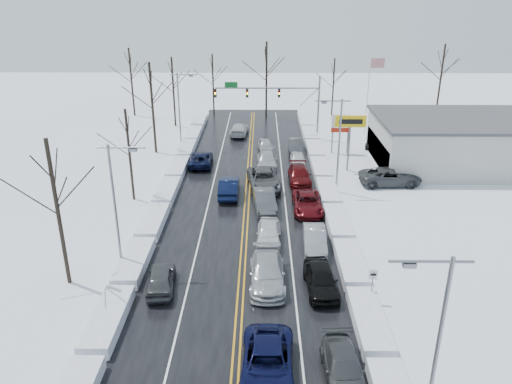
{
  "coord_description": "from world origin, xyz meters",
  "views": [
    {
      "loc": [
        1.3,
        -34.33,
        18.4
      ],
      "look_at": [
        0.87,
        3.86,
        2.5
      ],
      "focal_mm": 35.0,
      "sensor_mm": 36.0,
      "label": 1
    }
  ],
  "objects_px": {
    "dealership_building": "(470,142)",
    "oncoming_car_0": "(229,195)",
    "tires_plus_sign": "(350,125)",
    "flagpole": "(369,90)",
    "traffic_signal_mast": "(279,96)"
  },
  "relations": [
    {
      "from": "tires_plus_sign",
      "to": "flagpole",
      "type": "height_order",
      "value": "flagpole"
    },
    {
      "from": "tires_plus_sign",
      "to": "flagpole",
      "type": "relative_size",
      "value": 0.6
    },
    {
      "from": "flagpole",
      "to": "dealership_building",
      "type": "bearing_deg",
      "value": -53.73
    },
    {
      "from": "flagpole",
      "to": "oncoming_car_0",
      "type": "relative_size",
      "value": 1.94
    },
    {
      "from": "dealership_building",
      "to": "oncoming_car_0",
      "type": "distance_m",
      "value": 27.33
    },
    {
      "from": "traffic_signal_mast",
      "to": "dealership_building",
      "type": "height_order",
      "value": "traffic_signal_mast"
    },
    {
      "from": "flagpole",
      "to": "dealership_building",
      "type": "xyz_separation_m",
      "value": [
        8.8,
        -12.0,
        -3.27
      ]
    },
    {
      "from": "traffic_signal_mast",
      "to": "flagpole",
      "type": "xyz_separation_m",
      "value": [
        11.72,
        2.01,
        0.45
      ]
    },
    {
      "from": "flagpole",
      "to": "dealership_building",
      "type": "relative_size",
      "value": 0.49
    },
    {
      "from": "traffic_signal_mast",
      "to": "oncoming_car_0",
      "type": "height_order",
      "value": "traffic_signal_mast"
    },
    {
      "from": "traffic_signal_mast",
      "to": "dealership_building",
      "type": "distance_m",
      "value": 23.01
    },
    {
      "from": "traffic_signal_mast",
      "to": "flagpole",
      "type": "distance_m",
      "value": 11.9
    },
    {
      "from": "flagpole",
      "to": "oncoming_car_0",
      "type": "bearing_deg",
      "value": -128.94
    },
    {
      "from": "flagpole",
      "to": "traffic_signal_mast",
      "type": "bearing_deg",
      "value": -170.27
    },
    {
      "from": "tires_plus_sign",
      "to": "oncoming_car_0",
      "type": "bearing_deg",
      "value": -150.54
    }
  ]
}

